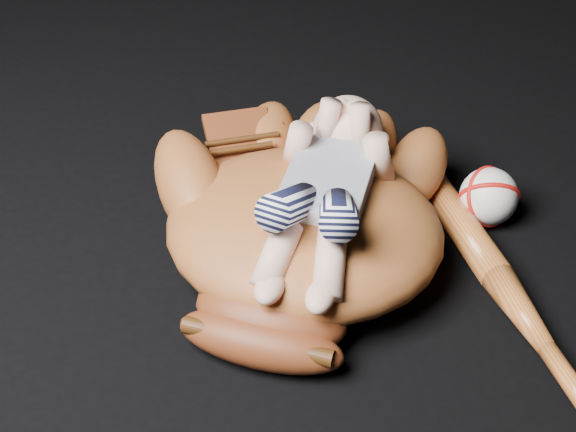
{
  "coord_description": "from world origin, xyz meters",
  "views": [
    {
      "loc": [
        0.01,
        -0.91,
        0.81
      ],
      "look_at": [
        0.01,
        0.0,
        0.09
      ],
      "focal_mm": 55.0,
      "sensor_mm": 36.0,
      "label": 1
    }
  ],
  "objects_px": {
    "baseball": "(489,197)",
    "baseball_glove": "(304,218)",
    "newborn_baby": "(323,191)",
    "baseball_bat": "(507,291)"
  },
  "relations": [
    {
      "from": "baseball_glove",
      "to": "baseball_bat",
      "type": "height_order",
      "value": "baseball_glove"
    },
    {
      "from": "baseball_glove",
      "to": "newborn_baby",
      "type": "xyz_separation_m",
      "value": [
        0.02,
        -0.01,
        0.05
      ]
    },
    {
      "from": "newborn_baby",
      "to": "baseball_glove",
      "type": "bearing_deg",
      "value": 166.53
    },
    {
      "from": "baseball_glove",
      "to": "baseball",
      "type": "xyz_separation_m",
      "value": [
        0.27,
        0.1,
        -0.04
      ]
    },
    {
      "from": "newborn_baby",
      "to": "baseball",
      "type": "height_order",
      "value": "newborn_baby"
    },
    {
      "from": "baseball_glove",
      "to": "baseball",
      "type": "bearing_deg",
      "value": 38.25
    },
    {
      "from": "baseball_glove",
      "to": "newborn_baby",
      "type": "height_order",
      "value": "newborn_baby"
    },
    {
      "from": "newborn_baby",
      "to": "baseball",
      "type": "relative_size",
      "value": 4.48
    },
    {
      "from": "baseball_glove",
      "to": "baseball_bat",
      "type": "xyz_separation_m",
      "value": [
        0.26,
        -0.08,
        -0.06
      ]
    },
    {
      "from": "baseball",
      "to": "baseball_glove",
      "type": "bearing_deg",
      "value": -159.71
    }
  ]
}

